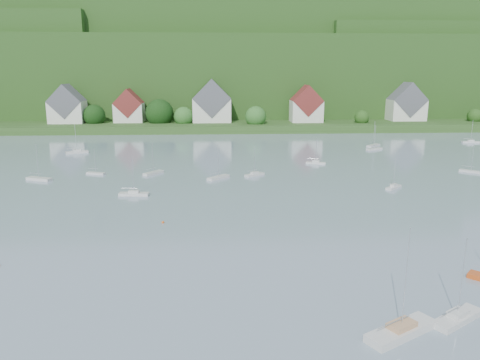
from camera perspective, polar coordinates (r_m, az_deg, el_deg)
name	(u,v)px	position (r m, az deg, el deg)	size (l,w,h in m)	color
far_shore_strip	(201,122)	(211.00, -4.80, 7.11)	(600.00, 60.00, 3.00)	#2C4B1C
forested_ridge	(205,73)	(278.33, -4.38, 13.01)	(620.00, 181.22, 69.89)	#173912
village_building_0	(67,107)	(206.64, -20.56, 8.43)	(14.00, 10.40, 16.00)	silver
village_building_1	(129,108)	(202.62, -13.54, 8.60)	(12.00, 9.36, 14.00)	silver
village_building_2	(212,105)	(198.17, -3.49, 9.28)	(16.00, 11.44, 18.00)	silver
village_building_3	(306,107)	(199.93, 8.19, 8.97)	(13.00, 10.40, 15.50)	silver
village_building_4	(406,105)	(216.85, 19.87, 8.69)	(15.00, 10.40, 16.50)	silver
near_sailboat_2	(401,330)	(47.68, 19.30, -17.07)	(7.89, 5.78, 10.57)	silver
near_sailboat_3	(458,317)	(51.98, 25.30, -15.05)	(6.42, 4.95, 8.70)	silver
mooring_buoy_3	(163,223)	(76.22, -9.50, -5.27)	(0.46, 0.46, 0.46)	#E25B1A
far_sailboat_cluster	(217,160)	(125.69, -2.91, 2.42)	(181.49, 66.21, 8.71)	silver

